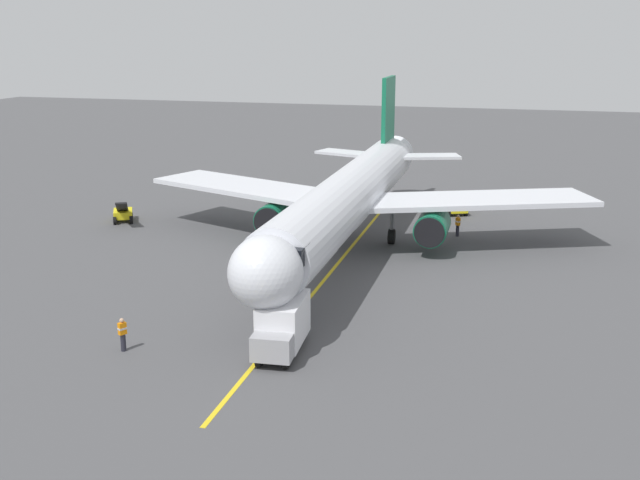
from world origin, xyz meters
TOP-DOWN VIEW (x-y plane):
  - ground_plane at (0.00, 0.00)m, footprint 220.00×220.00m
  - apron_lead_in_line at (-0.25, 7.94)m, footprint 0.76×40.00m
  - airplane at (-0.25, 1.66)m, footprint 34.80×40.24m
  - ground_crew_marshaller at (6.36, 21.97)m, footprint 0.42×0.47m
  - ground_crew_wing_walker at (-7.33, -4.56)m, footprint 0.43×0.47m
  - belt_loader_near_nose at (19.91, -1.81)m, footprint 3.25×4.59m
  - box_truck_portside at (-1.20, 20.02)m, footprint 2.32×4.74m
  - tug_starboard_side at (-6.41, -12.07)m, footprint 2.30×2.71m

SIDE VIEW (x-z plane):
  - ground_plane at x=0.00m, z-range 0.00..0.00m
  - apron_lead_in_line at x=-0.25m, z-range 0.00..0.01m
  - tug_starboard_side at x=-6.41m, z-range -0.05..1.45m
  - belt_loader_near_nose at x=19.91m, z-range -0.45..1.88m
  - ground_crew_marshaller at x=6.36m, z-range 0.03..1.74m
  - ground_crew_wing_walker at x=-7.33m, z-range 0.03..1.74m
  - box_truck_portside at x=-1.20m, z-range 0.08..2.70m
  - airplane at x=-0.25m, z-range -1.75..9.75m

